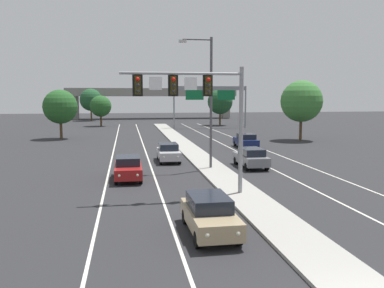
{
  "coord_description": "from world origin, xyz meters",
  "views": [
    {
      "loc": [
        -6.6,
        -8.78,
        5.72
      ],
      "look_at": [
        -3.2,
        12.24,
        3.2
      ],
      "focal_mm": 38.02,
      "sensor_mm": 36.0,
      "label": 1
    }
  ],
  "objects_px": {
    "car_receding_navy": "(246,140)",
    "tree_far_left_a": "(91,100)",
    "tree_far_left_c": "(60,107)",
    "highway_sign_gantry": "(210,93)",
    "tree_far_right_a": "(220,102)",
    "car_oncoming_red": "(128,168)",
    "car_oncoming_tan": "(210,214)",
    "street_lamp_median": "(208,95)",
    "tree_far_left_b": "(101,106)",
    "car_oncoming_silver": "(168,152)",
    "tree_far_right_c": "(301,101)",
    "overhead_signal_mast": "(200,100)",
    "car_receding_grey": "(251,157)"
  },
  "relations": [
    {
      "from": "street_lamp_median",
      "to": "car_oncoming_red",
      "type": "relative_size",
      "value": 2.24
    },
    {
      "from": "street_lamp_median",
      "to": "tree_far_right_a",
      "type": "height_order",
      "value": "street_lamp_median"
    },
    {
      "from": "overhead_signal_mast",
      "to": "car_receding_navy",
      "type": "distance_m",
      "value": 23.25
    },
    {
      "from": "overhead_signal_mast",
      "to": "car_receding_navy",
      "type": "xyz_separation_m",
      "value": [
        9.02,
        20.92,
        -4.66
      ]
    },
    {
      "from": "car_oncoming_silver",
      "to": "car_oncoming_tan",
      "type": "bearing_deg",
      "value": -90.73
    },
    {
      "from": "car_oncoming_silver",
      "to": "tree_far_right_a",
      "type": "distance_m",
      "value": 45.09
    },
    {
      "from": "car_oncoming_red",
      "to": "tree_far_left_c",
      "type": "relative_size",
      "value": 0.68
    },
    {
      "from": "car_oncoming_silver",
      "to": "highway_sign_gantry",
      "type": "xyz_separation_m",
      "value": [
        11.2,
        35.94,
        5.34
      ]
    },
    {
      "from": "street_lamp_median",
      "to": "tree_far_left_a",
      "type": "relative_size",
      "value": 1.35
    },
    {
      "from": "car_oncoming_red",
      "to": "tree_far_right_a",
      "type": "relative_size",
      "value": 0.63
    },
    {
      "from": "tree_far_left_a",
      "to": "tree_far_right_c",
      "type": "height_order",
      "value": "tree_far_right_c"
    },
    {
      "from": "overhead_signal_mast",
      "to": "street_lamp_median",
      "type": "distance_m",
      "value": 8.72
    },
    {
      "from": "car_oncoming_silver",
      "to": "tree_far_right_c",
      "type": "xyz_separation_m",
      "value": [
        18.68,
        14.33,
        4.23
      ]
    },
    {
      "from": "street_lamp_median",
      "to": "car_oncoming_red",
      "type": "bearing_deg",
      "value": -154.85
    },
    {
      "from": "car_oncoming_silver",
      "to": "tree_far_right_c",
      "type": "height_order",
      "value": "tree_far_right_c"
    },
    {
      "from": "car_oncoming_tan",
      "to": "tree_far_left_c",
      "type": "xyz_separation_m",
      "value": [
        -12.03,
        40.18,
        3.47
      ]
    },
    {
      "from": "overhead_signal_mast",
      "to": "highway_sign_gantry",
      "type": "xyz_separation_m",
      "value": [
        10.76,
        48.77,
        0.68
      ]
    },
    {
      "from": "tree_far_left_b",
      "to": "car_receding_grey",
      "type": "bearing_deg",
      "value": -73.07
    },
    {
      "from": "car_oncoming_silver",
      "to": "tree_far_left_c",
      "type": "distance_m",
      "value": 24.68
    },
    {
      "from": "highway_sign_gantry",
      "to": "tree_far_right_a",
      "type": "xyz_separation_m",
      "value": [
        3.33,
        6.58,
        -1.55
      ]
    },
    {
      "from": "street_lamp_median",
      "to": "car_oncoming_tan",
      "type": "distance_m",
      "value": 15.73
    },
    {
      "from": "car_oncoming_red",
      "to": "car_receding_grey",
      "type": "relative_size",
      "value": 1.0
    },
    {
      "from": "car_receding_navy",
      "to": "car_receding_grey",
      "type": "bearing_deg",
      "value": -104.83
    },
    {
      "from": "street_lamp_median",
      "to": "highway_sign_gantry",
      "type": "xyz_separation_m",
      "value": [
        8.56,
        40.34,
        0.37
      ]
    },
    {
      "from": "car_oncoming_tan",
      "to": "car_receding_navy",
      "type": "xyz_separation_m",
      "value": [
        9.7,
        27.13,
        0.0
      ]
    },
    {
      "from": "car_oncoming_red",
      "to": "overhead_signal_mast",
      "type": "bearing_deg",
      "value": -54.16
    },
    {
      "from": "highway_sign_gantry",
      "to": "tree_far_left_a",
      "type": "distance_m",
      "value": 34.49
    },
    {
      "from": "street_lamp_median",
      "to": "car_oncoming_silver",
      "type": "bearing_deg",
      "value": 121.02
    },
    {
      "from": "tree_far_left_a",
      "to": "tree_far_right_c",
      "type": "xyz_separation_m",
      "value": [
        30.31,
        -47.43,
        0.21
      ]
    },
    {
      "from": "car_oncoming_red",
      "to": "highway_sign_gantry",
      "type": "distance_m",
      "value": 46.0
    },
    {
      "from": "tree_far_right_c",
      "to": "car_oncoming_tan",
      "type": "bearing_deg",
      "value": -119.55
    },
    {
      "from": "car_receding_grey",
      "to": "tree_far_left_b",
      "type": "relative_size",
      "value": 0.77
    },
    {
      "from": "car_receding_navy",
      "to": "car_oncoming_tan",
      "type": "bearing_deg",
      "value": -109.68
    },
    {
      "from": "street_lamp_median",
      "to": "car_receding_navy",
      "type": "xyz_separation_m",
      "value": [
        6.81,
        12.49,
        -4.97
      ]
    },
    {
      "from": "overhead_signal_mast",
      "to": "car_receding_grey",
      "type": "bearing_deg",
      "value": 56.42
    },
    {
      "from": "tree_far_right_a",
      "to": "tree_far_left_c",
      "type": "bearing_deg",
      "value": -141.41
    },
    {
      "from": "tree_far_left_a",
      "to": "car_oncoming_tan",
      "type": "bearing_deg",
      "value": -81.98
    },
    {
      "from": "car_oncoming_silver",
      "to": "highway_sign_gantry",
      "type": "height_order",
      "value": "highway_sign_gantry"
    },
    {
      "from": "car_oncoming_tan",
      "to": "highway_sign_gantry",
      "type": "xyz_separation_m",
      "value": [
        11.44,
        54.98,
        5.34
      ]
    },
    {
      "from": "car_oncoming_red",
      "to": "tree_far_left_b",
      "type": "distance_m",
      "value": 51.47
    },
    {
      "from": "street_lamp_median",
      "to": "tree_far_right_a",
      "type": "relative_size",
      "value": 1.42
    },
    {
      "from": "car_oncoming_red",
      "to": "car_oncoming_silver",
      "type": "distance_m",
      "value": 8.12
    },
    {
      "from": "car_receding_navy",
      "to": "tree_far_left_a",
      "type": "xyz_separation_m",
      "value": [
        -21.09,
        53.67,
        4.02
      ]
    },
    {
      "from": "highway_sign_gantry",
      "to": "tree_far_left_c",
      "type": "xyz_separation_m",
      "value": [
        -23.47,
        -14.8,
        -1.87
      ]
    },
    {
      "from": "tree_far_left_c",
      "to": "car_receding_navy",
      "type": "bearing_deg",
      "value": -30.98
    },
    {
      "from": "overhead_signal_mast",
      "to": "tree_far_right_c",
      "type": "distance_m",
      "value": 32.72
    },
    {
      "from": "car_oncoming_tan",
      "to": "tree_far_right_c",
      "type": "relative_size",
      "value": 0.58
    },
    {
      "from": "tree_far_left_a",
      "to": "tree_far_right_c",
      "type": "relative_size",
      "value": 0.96
    },
    {
      "from": "car_oncoming_tan",
      "to": "tree_far_left_c",
      "type": "distance_m",
      "value": 42.08
    },
    {
      "from": "tree_far_right_a",
      "to": "tree_far_left_b",
      "type": "xyz_separation_m",
      "value": [
        -22.9,
        1.33,
        -0.81
      ]
    }
  ]
}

